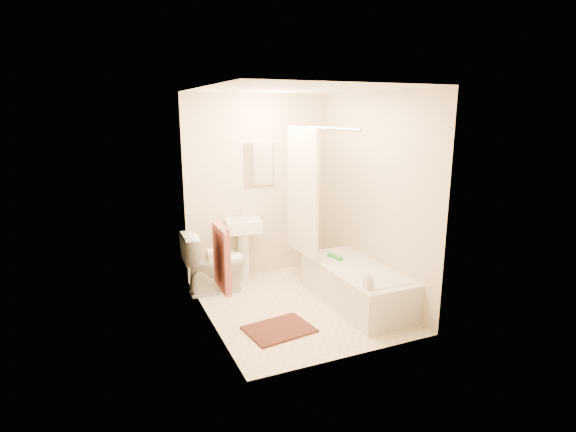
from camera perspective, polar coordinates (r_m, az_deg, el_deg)
name	(u,v)px	position (r m, az deg, el deg)	size (l,w,h in m)	color
floor	(297,305)	(5.27, 1.11, -11.24)	(2.40, 2.40, 0.00)	beige
ceiling	(298,89)	(4.80, 1.24, 15.85)	(2.40, 2.40, 0.00)	white
wall_back	(259,186)	(5.99, -3.64, 3.77)	(2.00, 0.02, 2.40)	beige
wall_left	(207,211)	(4.57, -10.29, 0.64)	(0.02, 2.40, 2.40)	beige
wall_right	(374,196)	(5.38, 10.90, 2.49)	(0.02, 2.40, 2.40)	beige
mirror	(260,164)	(5.93, -3.62, 6.60)	(0.40, 0.03, 0.55)	white
curtain_rod	(319,128)	(5.02, 3.90, 11.14)	(0.03, 0.03, 1.70)	silver
shower_curtain	(302,192)	(5.46, 1.84, 3.09)	(0.04, 0.80, 1.55)	silver
towel_bar	(217,226)	(4.37, -8.96, -1.24)	(0.02, 0.02, 0.60)	silver
towel	(222,257)	(4.47, -8.44, -5.18)	(0.06, 0.45, 0.66)	#CC7266
toilet_paper	(212,254)	(4.83, -9.57, -4.80)	(0.12, 0.12, 0.11)	white
toilet	(215,262)	(5.57, -9.29, -5.84)	(0.43, 0.77, 0.75)	white
sink	(244,246)	(5.94, -5.64, -3.87)	(0.45, 0.36, 0.88)	white
bathtub	(356,285)	(5.31, 8.64, -8.63)	(0.67, 1.53, 0.43)	silver
bath_mat	(279,329)	(4.71, -1.13, -14.18)	(0.65, 0.49, 0.02)	#533222
soap_bottle	(369,280)	(4.62, 10.19, -8.01)	(0.08, 0.08, 0.18)	silver
scrub_brush	(335,257)	(5.48, 5.99, -5.22)	(0.07, 0.22, 0.04)	green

